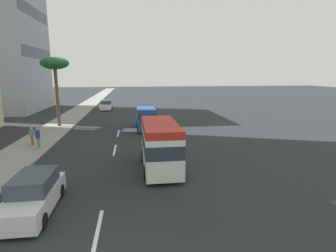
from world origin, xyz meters
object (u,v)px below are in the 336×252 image
object	(u,v)px
pedestrian_near_lamp	(32,135)
pedestrian_mid_block	(38,137)
car_lead	(34,195)
van_third	(146,117)
minibus_fourth	(160,144)
car_second	(106,105)
palm_tree	(55,65)

from	to	relation	value
pedestrian_near_lamp	pedestrian_mid_block	world-z (taller)	pedestrian_mid_block
car_lead	van_third	size ratio (longest dim) A/B	0.86
van_third	pedestrian_mid_block	size ratio (longest dim) A/B	3.06
pedestrian_near_lamp	pedestrian_mid_block	distance (m)	1.52
minibus_fourth	car_lead	bearing A→B (deg)	127.58
car_lead	car_second	xyz separation A→B (m)	(35.71, -0.11, -0.01)
palm_tree	pedestrian_mid_block	bearing A→B (deg)	-175.08
minibus_fourth	palm_tree	distance (m)	19.54
minibus_fourth	palm_tree	bearing A→B (deg)	33.15
car_lead	pedestrian_near_lamp	distance (m)	12.41
van_third	pedestrian_near_lamp	bearing A→B (deg)	121.59
van_third	palm_tree	xyz separation A→B (m)	(2.60, 10.05, 5.67)
minibus_fourth	palm_tree	xyz separation A→B (m)	(15.72, 10.27, 5.42)
car_second	van_third	world-z (taller)	van_third
palm_tree	car_second	bearing A→B (deg)	-15.20
car_second	minibus_fourth	size ratio (longest dim) A/B	0.69
car_lead	palm_tree	bearing A→B (deg)	-168.93
car_lead	pedestrian_near_lamp	bearing A→B (deg)	-161.02
van_third	pedestrian_mid_block	xyz separation A→B (m)	(-7.42, 9.19, -0.31)
van_third	pedestrian_near_lamp	distance (m)	11.83
pedestrian_mid_block	palm_tree	distance (m)	11.71
pedestrian_mid_block	van_third	bearing A→B (deg)	68.75
minibus_fourth	pedestrian_near_lamp	bearing A→B (deg)	56.04
car_second	pedestrian_near_lamp	world-z (taller)	pedestrian_near_lamp
pedestrian_near_lamp	pedestrian_mid_block	xyz separation A→B (m)	(-1.23, -0.88, 0.14)
car_second	car_lead	bearing A→B (deg)	-0.17
car_second	minibus_fourth	distance (m)	31.52
van_third	pedestrian_mid_block	world-z (taller)	van_third
car_lead	pedestrian_mid_block	world-z (taller)	pedestrian_mid_block
car_lead	van_third	bearing A→B (deg)	161.40
minibus_fourth	pedestrian_near_lamp	xyz separation A→B (m)	(6.93, 10.29, -0.71)
car_second	pedestrian_near_lamp	xyz separation A→B (m)	(-23.98, 4.15, 0.20)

